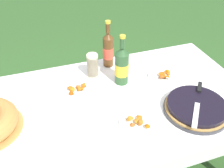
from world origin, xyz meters
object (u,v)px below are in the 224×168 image
object	(u,v)px
berry_tart	(196,108)
serving_knife	(198,99)
snack_plate_left	(139,122)
snack_plate_right	(77,89)
cider_bottle_green	(122,66)
snack_plate_near	(163,75)
cup_stack	(93,66)
cider_bottle_amber	(108,49)

from	to	relation	value
berry_tart	serving_knife	world-z (taller)	serving_knife
snack_plate_left	snack_plate_right	distance (m)	0.44
berry_tart	cider_bottle_green	world-z (taller)	cider_bottle_green
snack_plate_near	snack_plate_right	world-z (taller)	snack_plate_near
serving_knife	berry_tart	bearing A→B (deg)	0.00
cup_stack	snack_plate_right	xyz separation A→B (m)	(-0.13, -0.12, -0.07)
serving_knife	snack_plate_near	bearing A→B (deg)	-135.12
cider_bottle_green	berry_tart	bearing A→B (deg)	-52.74
berry_tart	snack_plate_right	size ratio (longest dim) A/B	1.77
cider_bottle_green	snack_plate_right	bearing A→B (deg)	179.88
snack_plate_near	snack_plate_left	world-z (taller)	same
snack_plate_right	cider_bottle_green	bearing A→B (deg)	-0.12
snack_plate_left	serving_knife	bearing A→B (deg)	1.10
cup_stack	snack_plate_right	bearing A→B (deg)	-138.13
berry_tart	snack_plate_near	bearing A→B (deg)	92.93
cider_bottle_amber	berry_tart	bearing A→B (deg)	-62.65
serving_knife	cider_bottle_green	world-z (taller)	cider_bottle_green
berry_tart	cider_bottle_green	distance (m)	0.49
berry_tart	cider_bottle_amber	xyz separation A→B (m)	(-0.31, 0.59, 0.10)
snack_plate_near	berry_tart	bearing A→B (deg)	-87.07
cup_stack	cider_bottle_green	distance (m)	0.20
serving_knife	cup_stack	distance (m)	0.66
cup_stack	cider_bottle_green	xyz separation A→B (m)	(0.15, -0.12, 0.04)
berry_tart	snack_plate_right	xyz separation A→B (m)	(-0.57, 0.38, -0.02)
cider_bottle_amber	snack_plate_left	bearing A→B (deg)	-92.25
snack_plate_near	serving_knife	bearing A→B (deg)	-83.62
snack_plate_near	snack_plate_right	distance (m)	0.56
berry_tart	cider_bottle_green	size ratio (longest dim) A/B	1.08
serving_knife	snack_plate_right	bearing A→B (deg)	-82.79
cup_stack	snack_plate_near	size ratio (longest dim) A/B	0.84
berry_tart	snack_plate_right	world-z (taller)	berry_tart
cup_stack	snack_plate_left	size ratio (longest dim) A/B	0.78
cup_stack	snack_plate_right	world-z (taller)	cup_stack
snack_plate_right	snack_plate_near	bearing A→B (deg)	-4.06
cider_bottle_green	cider_bottle_amber	world-z (taller)	cider_bottle_amber
serving_knife	snack_plate_left	distance (m)	0.35
serving_knife	cider_bottle_amber	xyz separation A→B (m)	(-0.33, 0.57, 0.06)
snack_plate_left	snack_plate_right	size ratio (longest dim) A/B	1.06
cider_bottle_amber	snack_plate_left	distance (m)	0.59
berry_tart	snack_plate_near	distance (m)	0.34
serving_knife	cup_stack	xyz separation A→B (m)	(-0.46, 0.48, 0.02)
cider_bottle_green	snack_plate_right	distance (m)	0.30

